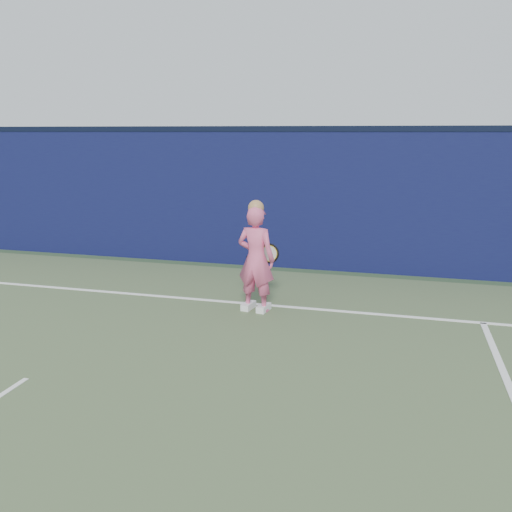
# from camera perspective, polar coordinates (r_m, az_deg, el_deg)

# --- Properties ---
(backstop_wall) EXTENTS (24.00, 0.40, 2.50)m
(backstop_wall) POSITION_cam_1_polar(r_m,az_deg,el_deg) (10.60, -5.24, 6.13)
(backstop_wall) COLOR #0D103D
(backstop_wall) RESTS_ON ground
(wall_cap) EXTENTS (24.00, 0.42, 0.10)m
(wall_cap) POSITION_cam_1_polar(r_m,az_deg,el_deg) (10.53, -5.39, 13.18)
(wall_cap) COLOR black
(wall_cap) RESTS_ON backstop_wall
(player) EXTENTS (0.60, 0.45, 1.59)m
(player) POSITION_cam_1_polar(r_m,az_deg,el_deg) (7.59, 0.00, -0.27)
(player) COLOR #E45886
(player) RESTS_ON ground
(racket) EXTENTS (0.54, 0.19, 0.30)m
(racket) POSITION_cam_1_polar(r_m,az_deg,el_deg) (7.97, 1.23, 0.25)
(racket) COLOR black
(racket) RESTS_ON ground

